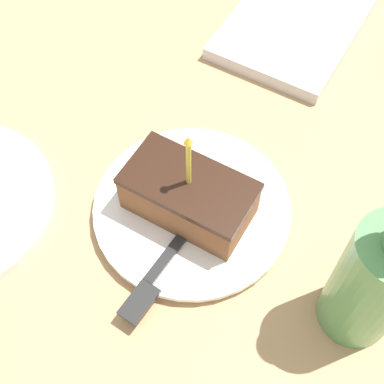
% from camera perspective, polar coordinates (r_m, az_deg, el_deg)
% --- Properties ---
extents(ground_plane, '(2.40, 2.40, 0.04)m').
position_cam_1_polar(ground_plane, '(0.65, 1.55, -2.65)').
color(ground_plane, tan).
rests_on(ground_plane, ground).
extents(plate, '(0.23, 0.23, 0.02)m').
position_cam_1_polar(plate, '(0.62, 0.00, -1.77)').
color(plate, white).
rests_on(plate, ground_plane).
extents(cake_slice, '(0.08, 0.14, 0.13)m').
position_cam_1_polar(cake_slice, '(0.59, -0.34, -0.36)').
color(cake_slice, brown).
rests_on(cake_slice, plate).
extents(fork, '(0.18, 0.03, 0.00)m').
position_cam_1_polar(fork, '(0.58, -2.75, -7.17)').
color(fork, '#262626').
rests_on(fork, plate).
extents(bottle, '(0.07, 0.07, 0.22)m').
position_cam_1_polar(bottle, '(0.52, 18.99, -8.96)').
color(bottle, '#599959').
rests_on(bottle, ground_plane).
extents(marble_board, '(0.24, 0.17, 0.02)m').
position_cam_1_polar(marble_board, '(0.84, 10.86, 17.09)').
color(marble_board, silver).
rests_on(marble_board, ground_plane).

